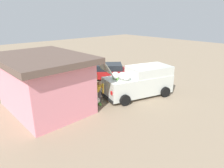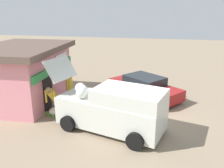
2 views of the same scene
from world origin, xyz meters
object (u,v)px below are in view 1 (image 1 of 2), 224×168
customer_bending (98,90)px  unloaded_banana_pile (96,101)px  parked_sedan (109,71)px  storefront_bar (44,82)px  delivery_van (140,81)px  paint_bucket (78,86)px  vendor_standing (86,82)px

customer_bending → unloaded_banana_pile: (0.21, 0.01, -0.74)m
parked_sedan → storefront_bar: bearing=106.7°
delivery_van → customer_bending: delivery_van is taller
parked_sedan → paint_bucket: bearing=95.3°
storefront_bar → delivery_van: storefront_bar is taller
delivery_van → customer_bending: 2.95m
customer_bending → unloaded_banana_pile: 0.76m
paint_bucket → unloaded_banana_pile: bearing=168.0°
storefront_bar → customer_bending: (-1.60, -2.38, -0.61)m
vendor_standing → unloaded_banana_pile: (-1.24, 0.22, -0.84)m
parked_sedan → unloaded_banana_pile: parked_sedan is taller
storefront_bar → customer_bending: bearing=-123.9°
delivery_van → paint_bucket: size_ratio=14.02×
delivery_van → unloaded_banana_pile: size_ratio=5.37×
delivery_van → parked_sedan: 4.21m
parked_sedan → paint_bucket: 3.26m
storefront_bar → paint_bucket: storefront_bar is taller
delivery_van → parked_sedan: bearing=-13.2°
storefront_bar → parked_sedan: bearing=-73.3°
storefront_bar → vendor_standing: (-0.16, -2.58, -0.51)m
storefront_bar → delivery_van: (-2.22, -5.26, -0.59)m
parked_sedan → unloaded_banana_pile: bearing=130.2°
parked_sedan → paint_bucket: parked_sedan is taller
delivery_van → unloaded_banana_pile: (0.83, 2.89, -0.76)m
customer_bending → unloaded_banana_pile: customer_bending is taller
storefront_bar → parked_sedan: 6.56m
vendor_standing → paint_bucket: bearing=-13.5°
vendor_standing → paint_bucket: (1.72, -0.41, -0.84)m
vendor_standing → storefront_bar: bearing=86.5°
storefront_bar → unloaded_banana_pile: size_ratio=5.79×
customer_bending → paint_bucket: (3.16, -0.62, -0.74)m
vendor_standing → paint_bucket: size_ratio=4.80×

